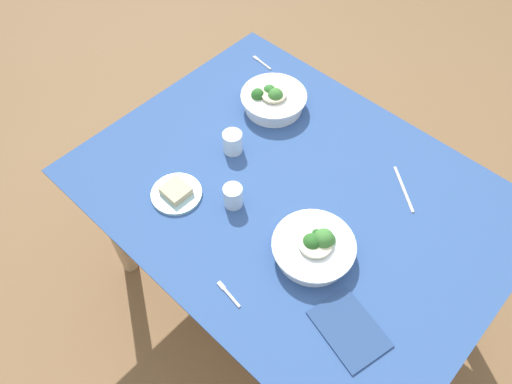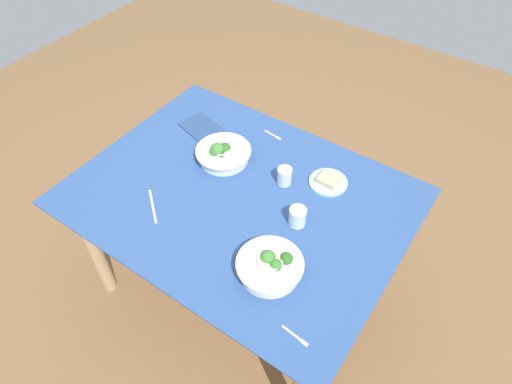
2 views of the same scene
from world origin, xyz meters
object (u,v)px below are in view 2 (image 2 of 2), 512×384
bread_side_plate (328,181)px  water_glass_side (298,217)px  napkin_folded_upper (202,128)px  table_knife_left (153,206)px  broccoli_bowl_near (270,267)px  water_glass_center (284,176)px  broccoli_bowl_far (223,154)px  fork_by_far_bowl (296,337)px  fork_by_near_bowl (273,135)px

bread_side_plate → water_glass_side: size_ratio=2.09×
napkin_folded_upper → table_knife_left: bearing=-73.0°
broccoli_bowl_near → water_glass_center: size_ratio=3.10×
bread_side_plate → water_glass_side: bearing=-89.3°
broccoli_bowl_far → bread_side_plate: 0.49m
fork_by_far_bowl → table_knife_left: bearing=175.3°
bread_side_plate → water_glass_center: bearing=-146.8°
water_glass_center → fork_by_near_bowl: (-0.21, 0.24, -0.04)m
broccoli_bowl_near → fork_by_far_bowl: 0.27m
broccoli_bowl_far → fork_by_far_bowl: size_ratio=2.35×
broccoli_bowl_far → napkin_folded_upper: bearing=152.4°
broccoli_bowl_far → fork_by_near_bowl: bearing=70.5°
broccoli_bowl_far → water_glass_side: broccoli_bowl_far is taller
table_knife_left → broccoli_bowl_near: bearing=-140.5°
bread_side_plate → water_glass_center: size_ratio=2.11×
water_glass_center → table_knife_left: water_glass_center is taller
fork_by_near_bowl → table_knife_left: (-0.17, -0.67, -0.00)m
bread_side_plate → napkin_folded_upper: (-0.70, -0.02, -0.01)m
fork_by_near_bowl → bread_side_plate: bearing=-12.3°
broccoli_bowl_near → fork_by_near_bowl: bearing=122.4°
broccoli_bowl_far → water_glass_center: (0.31, 0.04, 0.00)m
fork_by_near_bowl → table_knife_left: bearing=-96.6°
water_glass_center → fork_by_near_bowl: 0.32m
broccoli_bowl_near → water_glass_center: broccoli_bowl_near is taller
fork_by_far_bowl → table_knife_left: same height
broccoli_bowl_far → fork_by_far_bowl: broccoli_bowl_far is taller
bread_side_plate → table_knife_left: size_ratio=0.89×
bread_side_plate → fork_by_near_bowl: 0.40m
table_knife_left → water_glass_center: bearing=-92.7°
fork_by_near_bowl → napkin_folded_upper: size_ratio=0.49×
broccoli_bowl_near → napkin_folded_upper: size_ratio=1.20×
fork_by_far_bowl → fork_by_near_bowl: (-0.63, 0.83, 0.00)m
fork_by_far_bowl → table_knife_left: 0.81m
broccoli_bowl_near → napkin_folded_upper: bearing=145.7°
fork_by_far_bowl → fork_by_near_bowl: same height
broccoli_bowl_near → fork_by_far_bowl: size_ratio=2.30×
bread_side_plate → water_glass_side: water_glass_side is taller
broccoli_bowl_near → water_glass_side: bearing=98.9°
broccoli_bowl_far → napkin_folded_upper: size_ratio=1.22×
water_glass_side → table_knife_left: (-0.54, -0.27, -0.04)m
fork_by_near_bowl → broccoli_bowl_far: bearing=-102.3°
bread_side_plate → fork_by_far_bowl: bread_side_plate is taller
water_glass_center → water_glass_side: (0.17, -0.16, 0.00)m
bread_side_plate → water_glass_center: water_glass_center is taller
broccoli_bowl_near → napkin_folded_upper: broccoli_bowl_near is taller
bread_side_plate → broccoli_bowl_near: bearing=-85.2°
bread_side_plate → fork_by_far_bowl: (0.25, -0.69, -0.01)m
water_glass_side → fork_by_near_bowl: water_glass_side is taller
water_glass_center → table_knife_left: 0.58m
bread_side_plate → table_knife_left: (-0.54, -0.54, -0.01)m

